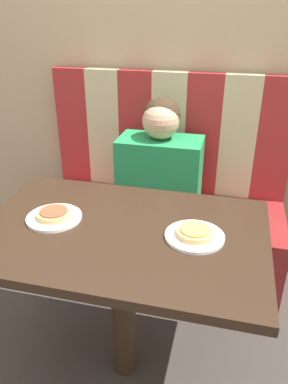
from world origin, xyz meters
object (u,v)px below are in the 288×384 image
Objects in this scene: plate_left at (54,218)px; pizza_left at (54,214)px; person at (160,160)px; plate_right at (195,236)px; pizza_right at (195,232)px.

plate_left is 1.59× the size of pizza_left.
pizza_left is at bearing -111.12° from person.
plate_left is at bearing -111.12° from person.
plate_right is 1.59× the size of pizza_left.
pizza_left is at bearing -90.00° from plate_left.
person is 4.50× the size of pizza_right.
plate_right is at bearing -68.88° from person.
person is 0.75m from pizza_right.
plate_right is 0.02m from pizza_right.
plate_left is 0.54m from plate_right.
person reaches higher than pizza_left.
person is 2.83× the size of plate_left.
pizza_right is (0.27, -0.70, 0.02)m from person.
person is 0.75m from plate_right.
person is 4.50× the size of pizza_left.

